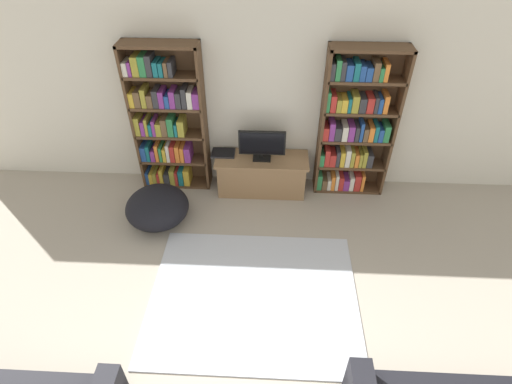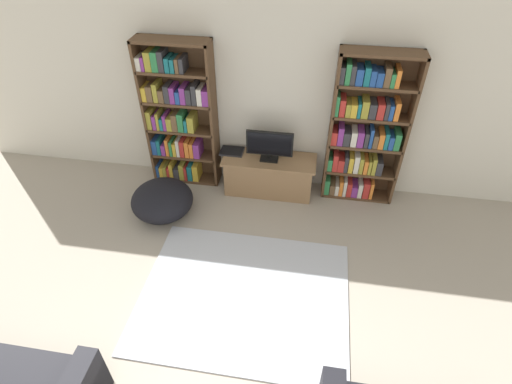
% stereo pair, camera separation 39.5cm
% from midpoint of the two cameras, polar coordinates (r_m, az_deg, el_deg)
% --- Properties ---
extents(wall_back, '(8.80, 0.06, 2.60)m').
position_cam_midpoint_polar(wall_back, '(5.29, -1.68, 13.49)').
color(wall_back, silver).
rests_on(wall_back, ground_plane).
extents(bookshelf_left, '(0.95, 0.30, 2.03)m').
position_cam_midpoint_polar(bookshelf_left, '(5.50, -14.63, 9.66)').
color(bookshelf_left, '#513823').
rests_on(bookshelf_left, ground_plane).
extents(bookshelf_right, '(0.95, 0.30, 2.03)m').
position_cam_midpoint_polar(bookshelf_right, '(5.33, 11.73, 9.04)').
color(bookshelf_right, '#513823').
rests_on(bookshelf_right, ground_plane).
extents(tv_stand, '(1.26, 0.49, 0.54)m').
position_cam_midpoint_polar(tv_stand, '(5.56, -1.21, 2.52)').
color(tv_stand, '#8E6B47').
rests_on(tv_stand, ground_plane).
extents(television, '(0.62, 0.16, 0.43)m').
position_cam_midpoint_polar(television, '(5.27, -1.29, 6.68)').
color(television, black).
rests_on(television, tv_stand).
extents(laptop, '(0.32, 0.24, 0.03)m').
position_cam_midpoint_polar(laptop, '(5.53, -6.74, 5.52)').
color(laptop, '#28282D').
rests_on(laptop, tv_stand).
extents(area_rug, '(2.22, 1.78, 0.02)m').
position_cam_midpoint_polar(area_rug, '(4.45, -2.94, -14.68)').
color(area_rug, '#B2B7C1').
rests_on(area_rug, ground_plane).
extents(beanbag_ottoman, '(0.80, 0.80, 0.46)m').
position_cam_midpoint_polar(beanbag_ottoman, '(5.29, -16.00, -2.18)').
color(beanbag_ottoman, black).
rests_on(beanbag_ottoman, ground_plane).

